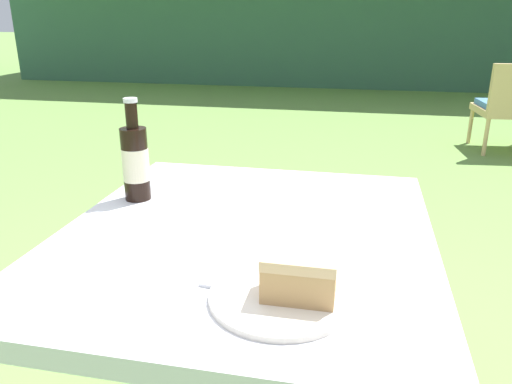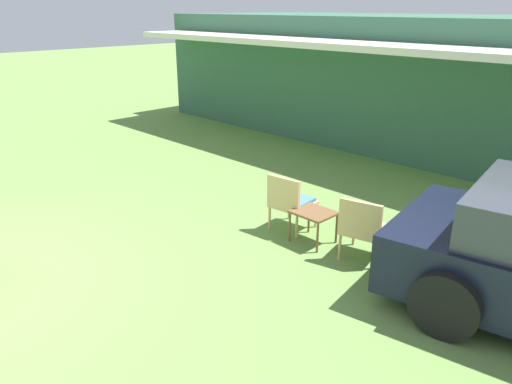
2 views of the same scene
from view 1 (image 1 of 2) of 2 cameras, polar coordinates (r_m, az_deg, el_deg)
name	(u,v)px [view 1 (image 1 of 2)]	position (r m, az deg, el deg)	size (l,w,h in m)	color
cabin_building	(342,4)	(10.69, 9.80, 20.38)	(11.69, 5.60, 2.69)	#38664C
wicker_chair_cushioned	(511,104)	(5.00, 27.13, 8.90)	(0.56, 0.56, 0.79)	tan
patio_table	(247,261)	(1.09, -1.09, -7.95)	(0.77, 0.88, 0.76)	silver
cake_on_plate	(290,286)	(0.80, 3.95, -10.64)	(0.23, 0.23, 0.08)	silver
cola_bottle_near	(135,162)	(1.24, -13.62, 3.41)	(0.06, 0.06, 0.25)	black
fork	(246,292)	(0.83, -1.17, -11.39)	(0.17, 0.03, 0.01)	silver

